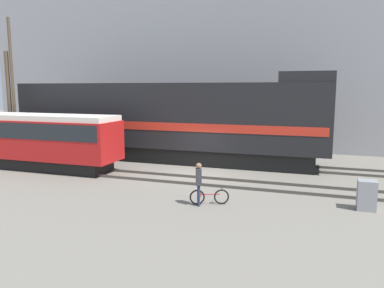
{
  "coord_description": "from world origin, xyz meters",
  "views": [
    {
      "loc": [
        6.5,
        -19.27,
        4.8
      ],
      "look_at": [
        0.05,
        -0.4,
        1.8
      ],
      "focal_mm": 35.0,
      "sensor_mm": 36.0,
      "label": 1
    }
  ],
  "objects": [
    {
      "name": "freight_locomotive",
      "position": [
        -3.09,
        3.4,
        2.67
      ],
      "size": [
        20.97,
        3.04,
        5.7
      ],
      "color": "black",
      "rests_on": "ground"
    },
    {
      "name": "person",
      "position": [
        1.96,
        -5.15,
        1.1
      ],
      "size": [
        0.34,
        0.42,
        1.79
      ],
      "color": "#232D4C",
      "rests_on": "ground"
    },
    {
      "name": "signal_box",
      "position": [
        8.41,
        -3.52,
        0.6
      ],
      "size": [
        0.7,
        0.6,
        1.2
      ],
      "color": "gray",
      "rests_on": "ground"
    },
    {
      "name": "utility_pole_left",
      "position": [
        -13.62,
        1.0,
        3.62
      ],
      "size": [
        0.27,
        0.27,
        7.24
      ],
      "color": "#4C3D2D",
      "rests_on": "ground"
    },
    {
      "name": "utility_pole_center",
      "position": [
        -13.24,
        1.0,
        4.71
      ],
      "size": [
        0.2,
        0.2,
        9.41
      ],
      "color": "#4C3D2D",
      "rests_on": "ground"
    },
    {
      "name": "streetcar",
      "position": [
        -9.05,
        -1.4,
        1.86
      ],
      "size": [
        9.7,
        2.54,
        3.25
      ],
      "color": "black",
      "rests_on": "ground"
    },
    {
      "name": "track_near",
      "position": [
        0.0,
        -1.4,
        0.07
      ],
      "size": [
        60.0,
        1.51,
        0.14
      ],
      "color": "#47423D",
      "rests_on": "ground"
    },
    {
      "name": "bicycle",
      "position": [
        2.33,
        -4.85,
        0.32
      ],
      "size": [
        1.55,
        0.74,
        0.7
      ],
      "color": "black",
      "rests_on": "ground"
    },
    {
      "name": "building_backdrop",
      "position": [
        0.0,
        12.47,
        6.76
      ],
      "size": [
        45.67,
        6.0,
        13.51
      ],
      "color": "#99999E",
      "rests_on": "ground"
    },
    {
      "name": "track_far",
      "position": [
        0.0,
        3.4,
        0.07
      ],
      "size": [
        60.0,
        1.51,
        0.14
      ],
      "color": "#47423D",
      "rests_on": "ground"
    },
    {
      "name": "ground_plane",
      "position": [
        0.0,
        0.0,
        0.0
      ],
      "size": [
        120.0,
        120.0,
        0.0
      ],
      "primitive_type": "plane",
      "color": "slate"
    }
  ]
}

